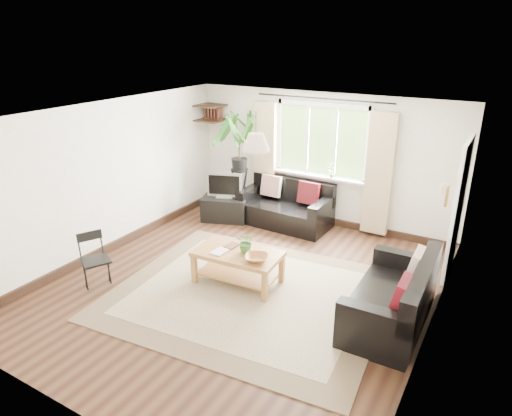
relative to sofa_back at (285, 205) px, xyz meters
The scene contains 24 objects.
floor 2.36m from the sofa_back, 78.14° to the right, with size 5.50×5.50×0.00m, color black.
ceiling 3.07m from the sofa_back, 78.14° to the right, with size 5.50×5.50×0.00m, color white.
wall_back 1.05m from the sofa_back, 44.83° to the left, with size 5.00×0.02×2.40m, color silver.
wall_front 5.11m from the sofa_back, 84.57° to the right, with size 5.00×0.02×2.40m, color silver.
wall_left 3.15m from the sofa_back, 131.63° to the right, with size 0.02×5.50×2.40m, color silver.
wall_right 3.83m from the sofa_back, 37.38° to the right, with size 0.02×5.50×2.40m, color silver.
rug 2.54m from the sofa_back, 74.23° to the right, with size 3.56×3.05×0.02m, color beige.
window 1.33m from the sofa_back, 42.31° to the left, with size 2.50×0.16×2.16m, color white, non-canonical shape.
door 3.06m from the sofa_back, 11.04° to the right, with size 0.06×0.96×2.06m, color silver.
corner_shelf 2.33m from the sofa_back, behind, with size 0.50×0.50×0.34m, color black, non-canonical shape.
pendant_lamp 2.55m from the sofa_back, 75.70° to the right, with size 0.36×0.36×0.54m, color beige, non-canonical shape.
wall_sconce 3.77m from the sofa_back, 34.19° to the right, with size 0.12×0.12×0.28m, color beige, non-canonical shape.
sofa_back is the anchor object (origin of this frame).
sofa_right 3.25m from the sofa_back, 39.74° to the right, with size 0.84×1.68×0.79m, color black, non-canonical shape.
coffee_table 2.27m from the sofa_back, 80.07° to the right, with size 1.21×0.66×0.49m, color brown, non-canonical shape.
table_plant 2.24m from the sofa_back, 77.11° to the right, with size 0.28×0.24×0.31m, color #396A2A.
bowl 2.44m from the sofa_back, 72.11° to the right, with size 0.32×0.32×0.08m, color #986334.
book_a 2.37m from the sofa_back, 87.79° to the right, with size 0.17×0.23×0.02m, color silver.
book_b 2.12m from the sofa_back, 86.18° to the right, with size 0.15×0.21×0.02m, color #543221.
tv_stand 1.16m from the sofa_back, 161.11° to the right, with size 0.84×0.47×0.45m, color black.
tv 1.19m from the sofa_back, 161.11° to the right, with size 0.65×0.22×0.50m, color #A5A5AA, non-canonical shape.
palm_stand 1.17m from the sofa_back, behind, with size 0.77×0.77×1.98m, color black, non-canonical shape.
folding_chair 3.53m from the sofa_back, 111.28° to the right, with size 0.40×0.40×0.77m, color black, non-canonical shape.
sill_plant 1.05m from the sofa_back, 26.00° to the left, with size 0.14×0.10×0.27m, color #2D6023.
Camera 1 is at (3.01, -4.76, 3.37)m, focal length 32.00 mm.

